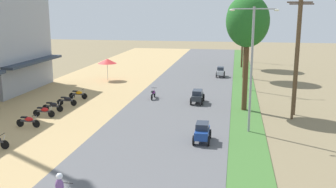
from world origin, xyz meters
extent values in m
cube|color=#2D3847|center=(-15.27, 25.59, 3.08)|extent=(1.20, 9.95, 0.25)
cylinder|color=black|center=(-8.74, 9.52, 0.34)|extent=(0.56, 0.06, 0.56)
cylinder|color=#A5A8AD|center=(-8.80, 9.52, 0.61)|extent=(0.26, 0.05, 0.68)
cylinder|color=black|center=(-8.86, 9.52, 0.98)|extent=(0.04, 0.54, 0.04)
cylinder|color=black|center=(-9.03, 13.85, 0.34)|extent=(0.56, 0.06, 0.56)
cylinder|color=black|center=(-10.27, 13.85, 0.34)|extent=(0.56, 0.06, 0.56)
cube|color=#333338|center=(-9.65, 13.85, 0.52)|extent=(1.12, 0.12, 0.12)
ellipsoid|color=red|center=(-9.57, 13.85, 0.66)|extent=(0.64, 0.28, 0.32)
cube|color=black|center=(-9.93, 13.85, 0.78)|extent=(0.44, 0.20, 0.10)
cylinder|color=#A5A8AD|center=(-9.09, 13.85, 0.61)|extent=(0.26, 0.05, 0.68)
cylinder|color=black|center=(-9.15, 13.85, 0.98)|extent=(0.04, 0.54, 0.04)
cylinder|color=black|center=(-9.19, 16.52, 0.34)|extent=(0.56, 0.06, 0.56)
cylinder|color=black|center=(-10.43, 16.52, 0.34)|extent=(0.56, 0.06, 0.56)
cube|color=#333338|center=(-9.81, 16.52, 0.52)|extent=(1.12, 0.12, 0.12)
ellipsoid|color=red|center=(-9.73, 16.52, 0.66)|extent=(0.64, 0.28, 0.32)
cube|color=black|center=(-10.09, 16.52, 0.78)|extent=(0.44, 0.20, 0.10)
cylinder|color=#A5A8AD|center=(-9.25, 16.52, 0.61)|extent=(0.26, 0.05, 0.68)
cylinder|color=black|center=(-9.31, 16.52, 0.98)|extent=(0.04, 0.54, 0.04)
cylinder|color=black|center=(-9.27, 18.18, 0.34)|extent=(0.56, 0.06, 0.56)
cylinder|color=black|center=(-10.51, 18.18, 0.34)|extent=(0.56, 0.06, 0.56)
cube|color=#333338|center=(-9.89, 18.18, 0.52)|extent=(1.12, 0.12, 0.12)
ellipsoid|color=black|center=(-9.81, 18.18, 0.66)|extent=(0.64, 0.28, 0.32)
cube|color=black|center=(-10.17, 18.18, 0.78)|extent=(0.44, 0.20, 0.10)
cylinder|color=#A5A8AD|center=(-9.33, 18.18, 0.61)|extent=(0.26, 0.05, 0.68)
cylinder|color=black|center=(-9.39, 18.18, 0.98)|extent=(0.04, 0.54, 0.04)
cylinder|color=black|center=(-8.97, 20.26, 0.34)|extent=(0.56, 0.06, 0.56)
cylinder|color=black|center=(-10.21, 20.26, 0.34)|extent=(0.56, 0.06, 0.56)
cube|color=#333338|center=(-9.59, 20.26, 0.52)|extent=(1.12, 0.12, 0.12)
ellipsoid|color=black|center=(-9.51, 20.26, 0.66)|extent=(0.64, 0.28, 0.32)
cube|color=black|center=(-9.87, 20.26, 0.78)|extent=(0.44, 0.20, 0.10)
cylinder|color=#A5A8AD|center=(-9.03, 20.26, 0.61)|extent=(0.26, 0.05, 0.68)
cylinder|color=black|center=(-9.09, 20.26, 0.98)|extent=(0.04, 0.54, 0.04)
cylinder|color=black|center=(-9.02, 22.86, 0.34)|extent=(0.56, 0.06, 0.56)
cylinder|color=black|center=(-10.26, 22.86, 0.34)|extent=(0.56, 0.06, 0.56)
cube|color=#333338|center=(-9.64, 22.86, 0.52)|extent=(1.12, 0.12, 0.12)
ellipsoid|color=orange|center=(-9.56, 22.86, 0.66)|extent=(0.64, 0.28, 0.32)
cube|color=black|center=(-9.92, 22.86, 0.78)|extent=(0.44, 0.20, 0.10)
cylinder|color=#A5A8AD|center=(-9.08, 22.86, 0.61)|extent=(0.26, 0.05, 0.68)
cylinder|color=black|center=(-9.14, 22.86, 0.98)|extent=(0.04, 0.54, 0.04)
cylinder|color=#99999E|center=(-10.03, 32.67, 1.11)|extent=(0.05, 0.05, 2.10)
cone|color=red|center=(-10.03, 32.67, 2.31)|extent=(2.20, 2.20, 0.55)
cylinder|color=#4C351E|center=(5.58, 21.46, 3.14)|extent=(0.43, 0.43, 6.15)
ellipsoid|color=#205D21|center=(5.58, 21.46, 7.35)|extent=(3.46, 3.46, 4.15)
cylinder|color=#4C351E|center=(5.76, 37.21, 3.24)|extent=(0.28, 0.28, 6.36)
ellipsoid|color=#235A20|center=(5.76, 37.21, 7.61)|extent=(4.41, 4.41, 4.31)
cylinder|color=#4C351E|center=(5.61, 45.86, 3.04)|extent=(0.25, 0.25, 5.96)
ellipsoid|color=#1D5F1E|center=(5.61, 45.86, 7.24)|extent=(4.53, 4.53, 4.42)
cylinder|color=gray|center=(5.80, 15.59, 4.26)|extent=(0.16, 0.16, 8.40)
cylinder|color=gray|center=(5.10, 15.59, 8.31)|extent=(1.40, 0.08, 0.08)
ellipsoid|color=silver|center=(4.40, 15.59, 8.24)|extent=(0.36, 0.20, 0.14)
cylinder|color=gray|center=(6.50, 15.59, 8.31)|extent=(1.40, 0.08, 0.08)
ellipsoid|color=silver|center=(7.20, 15.59, 8.24)|extent=(0.36, 0.20, 0.14)
cylinder|color=gray|center=(5.80, 29.96, 3.96)|extent=(0.16, 0.16, 7.80)
cylinder|color=gray|center=(5.10, 29.96, 7.71)|extent=(1.40, 0.08, 0.08)
ellipsoid|color=silver|center=(4.40, 29.96, 7.64)|extent=(0.36, 0.20, 0.14)
cylinder|color=gray|center=(6.50, 29.96, 7.71)|extent=(1.40, 0.08, 0.08)
ellipsoid|color=silver|center=(7.20, 29.96, 7.64)|extent=(0.36, 0.20, 0.14)
cylinder|color=gray|center=(5.80, 53.03, 4.12)|extent=(0.16, 0.16, 8.12)
cylinder|color=gray|center=(5.10, 53.03, 8.03)|extent=(1.40, 0.08, 0.08)
ellipsoid|color=silver|center=(4.40, 53.03, 7.96)|extent=(0.36, 0.20, 0.14)
cylinder|color=gray|center=(6.50, 53.03, 8.03)|extent=(1.40, 0.08, 0.08)
ellipsoid|color=silver|center=(7.20, 53.03, 7.96)|extent=(0.36, 0.20, 0.14)
cylinder|color=brown|center=(9.17, 19.49, 4.64)|extent=(0.20, 0.20, 9.28)
cube|color=#473323|center=(9.17, 19.49, 8.78)|extent=(1.80, 0.10, 0.10)
cylinder|color=brown|center=(9.50, 20.77, 4.58)|extent=(0.20, 0.20, 9.17)
cube|color=#473323|center=(9.50, 20.77, 8.67)|extent=(1.80, 0.10, 0.10)
cube|color=navy|center=(2.83, 12.87, 0.66)|extent=(0.84, 1.95, 0.50)
cube|color=#232B38|center=(2.83, 12.92, 1.11)|extent=(0.77, 1.10, 0.40)
cylinder|color=black|center=(3.30, 12.17, 0.38)|extent=(0.10, 0.60, 0.60)
cylinder|color=black|center=(2.36, 12.17, 0.38)|extent=(0.10, 0.60, 0.60)
cylinder|color=black|center=(3.30, 13.57, 0.38)|extent=(0.10, 0.60, 0.60)
cylinder|color=black|center=(2.36, 13.57, 0.38)|extent=(0.10, 0.60, 0.60)
cube|color=#282D33|center=(1.52, 23.12, 0.65)|extent=(0.88, 2.25, 0.44)
cube|color=#232B38|center=(1.52, 23.02, 1.07)|extent=(0.81, 1.30, 0.40)
cylinder|color=black|center=(2.01, 22.31, 0.40)|extent=(0.11, 0.64, 0.64)
cylinder|color=black|center=(1.02, 22.31, 0.40)|extent=(0.11, 0.64, 0.64)
cylinder|color=black|center=(2.01, 23.93, 0.40)|extent=(0.11, 0.64, 0.64)
cylinder|color=black|center=(1.02, 23.93, 0.40)|extent=(0.11, 0.64, 0.64)
cube|color=#B7BCC1|center=(2.97, 37.14, 0.66)|extent=(0.84, 1.95, 0.50)
cube|color=#232B38|center=(2.97, 37.19, 1.11)|extent=(0.77, 1.10, 0.40)
cylinder|color=black|center=(3.44, 36.44, 0.38)|extent=(0.10, 0.60, 0.60)
cylinder|color=black|center=(2.50, 36.44, 0.38)|extent=(0.10, 0.60, 0.60)
cylinder|color=black|center=(3.44, 37.85, 0.38)|extent=(0.10, 0.60, 0.60)
cylinder|color=black|center=(2.50, 37.85, 0.38)|extent=(0.10, 0.60, 0.60)
cylinder|color=black|center=(-2.23, 3.93, 1.00)|extent=(0.54, 0.04, 0.04)
ellipsoid|color=#724C8C|center=(-2.23, 3.23, 1.20)|extent=(0.36, 0.28, 0.64)
sphere|color=white|center=(-2.23, 3.27, 1.60)|extent=(0.28, 0.28, 0.28)
cylinder|color=black|center=(-2.73, 24.75, 0.36)|extent=(0.06, 0.56, 0.56)
cylinder|color=black|center=(-2.73, 23.51, 0.36)|extent=(0.06, 0.56, 0.56)
cube|color=#333338|center=(-2.73, 24.13, 0.54)|extent=(0.12, 1.12, 0.12)
ellipsoid|color=#8C1E8C|center=(-2.73, 24.21, 0.68)|extent=(0.28, 0.64, 0.32)
cube|color=black|center=(-2.73, 23.85, 0.80)|extent=(0.20, 0.44, 0.10)
cylinder|color=#A5A8AD|center=(-2.73, 24.69, 0.63)|extent=(0.05, 0.26, 0.68)
cylinder|color=black|center=(-2.73, 24.63, 1.00)|extent=(0.54, 0.04, 0.04)
camera|label=1|loc=(4.73, -10.59, 8.35)|focal=41.60mm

